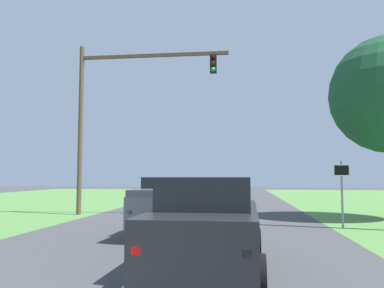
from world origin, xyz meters
The scene contains 5 objects.
ground_plane centered at (0.00, 9.37, 0.00)m, with size 120.00×120.00×0.00m, color #424244.
red_suv_near centered at (1.36, 5.27, 1.01)m, with size 2.21×5.01×1.92m.
pickup_truck_lead centered at (-0.24, 10.56, 0.99)m, with size 2.32×5.04×1.90m.
traffic_light centered at (-4.26, 16.60, 5.66)m, with size 7.70×0.40×8.63m.
keep_moving_sign centered at (5.76, 12.76, 1.60)m, with size 0.60×0.09×2.51m.
Camera 1 is at (2.02, -2.86, 1.95)m, focal length 37.42 mm.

